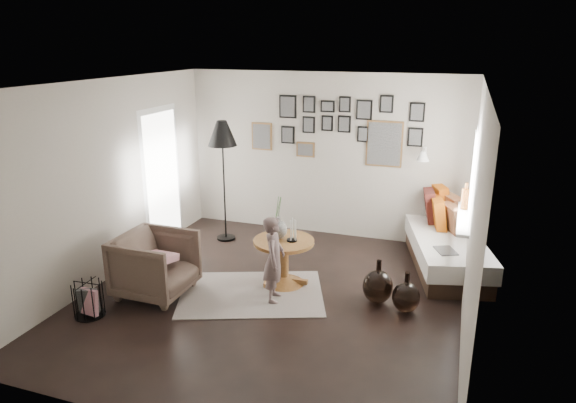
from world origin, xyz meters
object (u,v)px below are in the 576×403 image
(magazine_basket, at_px, (88,299))
(daybed, at_px, (447,244))
(child, at_px, (274,259))
(demijohn_large, at_px, (378,286))
(vase, at_px, (278,226))
(demijohn_small, at_px, (406,297))
(armchair, at_px, (155,265))
(floor_lamp, at_px, (222,138))
(pedestal_table, at_px, (284,264))

(magazine_basket, bearing_deg, daybed, 36.33)
(child, bearing_deg, demijohn_large, -85.53)
(daybed, relative_size, demijohn_large, 3.98)
(vase, relative_size, demijohn_large, 1.01)
(demijohn_large, xyz_separation_m, child, (-1.20, -0.35, 0.32))
(daybed, bearing_deg, demijohn_small, -118.47)
(armchair, relative_size, demijohn_large, 1.58)
(demijohn_large, bearing_deg, daybed, 62.75)
(floor_lamp, bearing_deg, child, -48.91)
(armchair, distance_m, child, 1.49)
(armchair, height_order, floor_lamp, floor_lamp)
(pedestal_table, distance_m, vase, 0.51)
(vase, bearing_deg, demijohn_small, -8.46)
(armchair, bearing_deg, daybed, -57.59)
(pedestal_table, distance_m, daybed, 2.37)
(pedestal_table, relative_size, magazine_basket, 1.90)
(magazine_basket, height_order, demijohn_large, demijohn_large)
(armchair, height_order, demijohn_large, armchair)
(magazine_basket, bearing_deg, child, 28.95)
(floor_lamp, bearing_deg, demijohn_small, -25.56)
(pedestal_table, xyz_separation_m, floor_lamp, (-1.41, 1.21, 1.35))
(vase, xyz_separation_m, floor_lamp, (-1.33, 1.19, 0.85))
(daybed, distance_m, child, 2.63)
(daybed, height_order, floor_lamp, floor_lamp)
(pedestal_table, xyz_separation_m, daybed, (1.97, 1.32, 0.03))
(daybed, bearing_deg, magazine_basket, -158.21)
(vase, bearing_deg, floor_lamp, 138.30)
(pedestal_table, distance_m, demijohn_small, 1.61)
(pedestal_table, distance_m, child, 0.52)
(pedestal_table, bearing_deg, magazine_basket, -141.05)
(vase, bearing_deg, armchair, -149.01)
(pedestal_table, distance_m, floor_lamp, 2.30)
(armchair, distance_m, demijohn_small, 3.06)
(demijohn_small, distance_m, child, 1.61)
(floor_lamp, height_order, magazine_basket, floor_lamp)
(vase, bearing_deg, magazine_basket, -139.44)
(vase, relative_size, floor_lamp, 0.29)
(pedestal_table, relative_size, demijohn_large, 1.42)
(daybed, bearing_deg, vase, -162.29)
(vase, xyz_separation_m, armchair, (-1.33, -0.80, -0.39))
(vase, distance_m, floor_lamp, 1.98)
(child, bearing_deg, magazine_basket, 107.41)
(armchair, bearing_deg, pedestal_table, -60.43)
(daybed, distance_m, floor_lamp, 3.64)
(pedestal_table, xyz_separation_m, vase, (-0.08, 0.02, 0.50))
(pedestal_table, height_order, armchair, armchair)
(pedestal_table, relative_size, demijohn_small, 1.56)
(pedestal_table, xyz_separation_m, magazine_basket, (-1.86, -1.50, -0.08))
(magazine_basket, height_order, child, child)
(armchair, bearing_deg, demijohn_large, -75.14)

